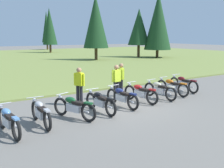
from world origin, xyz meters
The scene contains 13 objects.
ground_plane centered at (0.00, 0.00, 0.00)m, with size 140.00×140.00×0.00m, color slate.
motorcycle_sky_blue centered at (-4.78, -0.82, 0.44)m, with size 0.62×2.10×0.88m.
motorcycle_silver centered at (-3.65, -0.50, 0.44)m, with size 0.62×2.10×0.88m.
motorcycle_british_green centered at (-2.39, -0.45, 0.44)m, with size 0.93×2.00×0.88m.
motorcycle_black centered at (-1.17, -0.31, 0.44)m, with size 0.62×2.10×0.88m.
motorcycle_navy centered at (0.04, -0.09, 0.44)m, with size 0.62×2.10×0.88m.
motorcycle_red centered at (1.26, 0.14, 0.44)m, with size 0.64×2.10×0.88m.
motorcycle_cream centered at (2.48, 0.16, 0.44)m, with size 0.62×2.10×0.88m.
motorcycle_orange centered at (3.58, 0.43, 0.44)m, with size 0.62×2.10×0.88m.
motorcycle_maroon centered at (4.79, 0.74, 0.44)m, with size 0.62×2.10×0.88m.
rider_in_hivis_vest centered at (0.60, 1.13, 0.95)m, with size 0.55×0.26×1.67m.
rider_with_back_turned centered at (1.20, 1.59, 0.95)m, with size 0.33×0.52×1.67m.
rider_checking_bike centered at (-1.33, 1.18, 0.95)m, with size 0.36×0.50×1.67m.
Camera 1 is at (-6.52, -9.28, 3.04)m, focal length 43.36 mm.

